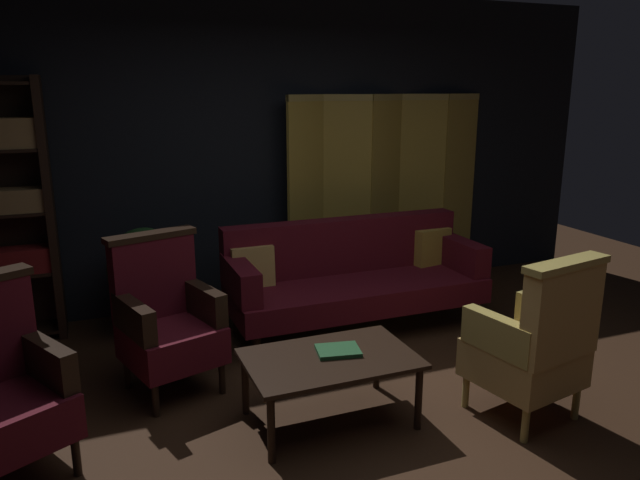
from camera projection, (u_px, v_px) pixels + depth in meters
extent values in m
plane|color=#331E11|center=(369.00, 423.00, 3.60)|extent=(10.00, 10.00, 0.00)
cube|color=black|center=(254.00, 151.00, 5.46)|extent=(7.20, 0.10, 2.80)
cube|color=#B29338|center=(306.00, 200.00, 5.55)|extent=(0.43, 0.23, 1.90)
cube|color=tan|center=(306.00, 98.00, 5.32)|extent=(0.43, 0.24, 0.06)
cube|color=#B29338|center=(347.00, 196.00, 5.73)|extent=(0.45, 0.17, 1.90)
cube|color=tan|center=(348.00, 98.00, 5.50)|extent=(0.45, 0.18, 0.06)
cube|color=#B29338|center=(385.00, 193.00, 5.91)|extent=(0.43, 0.23, 1.90)
cube|color=tan|center=(387.00, 97.00, 5.68)|extent=(0.43, 0.23, 0.06)
cube|color=#B29338|center=(421.00, 190.00, 6.08)|extent=(0.44, 0.19, 1.90)
cube|color=tan|center=(425.00, 97.00, 5.85)|extent=(0.45, 0.19, 0.06)
cube|color=#B29338|center=(458.00, 188.00, 6.22)|extent=(0.45, 0.16, 1.90)
cube|color=tan|center=(463.00, 97.00, 5.99)|extent=(0.45, 0.17, 0.06)
cube|color=black|center=(50.00, 210.00, 4.69)|extent=(0.06, 0.32, 2.05)
cube|color=black|center=(7.00, 333.00, 4.78)|extent=(0.86, 0.30, 0.02)
cylinder|color=black|center=(257.00, 348.00, 4.37)|extent=(0.07, 0.07, 0.22)
cylinder|color=black|center=(474.00, 313.00, 5.05)|extent=(0.07, 0.07, 0.22)
cylinder|color=black|center=(237.00, 320.00, 4.91)|extent=(0.07, 0.07, 0.22)
cylinder|color=black|center=(436.00, 291.00, 5.59)|extent=(0.07, 0.07, 0.22)
cube|color=#4C0F19|center=(357.00, 293.00, 4.93)|extent=(2.10, 0.76, 0.20)
cube|color=#4C0F19|center=(343.00, 245.00, 5.13)|extent=(2.10, 0.18, 0.46)
cube|color=#4C0F19|center=(240.00, 280.00, 4.52)|extent=(0.16, 0.68, 0.26)
cube|color=#4C0F19|center=(460.00, 254.00, 5.22)|extent=(0.16, 0.68, 0.26)
cube|color=tan|center=(253.00, 268.00, 4.75)|extent=(0.34, 0.13, 0.35)
cube|color=#B79338|center=(433.00, 248.00, 5.35)|extent=(0.35, 0.17, 0.34)
cylinder|color=black|center=(271.00, 429.00, 3.18)|extent=(0.04, 0.04, 0.39)
cylinder|color=black|center=(419.00, 398.00, 3.50)|extent=(0.04, 0.04, 0.39)
cylinder|color=black|center=(245.00, 384.00, 3.67)|extent=(0.04, 0.04, 0.39)
cylinder|color=black|center=(377.00, 360.00, 3.99)|extent=(0.04, 0.04, 0.39)
cube|color=black|center=(330.00, 359.00, 3.53)|extent=(1.00, 0.64, 0.03)
cylinder|color=tan|center=(515.00, 372.00, 4.00)|extent=(0.04, 0.04, 0.22)
cylinder|color=tan|center=(466.00, 391.00, 3.77)|extent=(0.04, 0.04, 0.22)
cylinder|color=tan|center=(576.00, 402.00, 3.63)|extent=(0.04, 0.04, 0.22)
cylinder|color=tan|center=(525.00, 424.00, 3.39)|extent=(0.04, 0.04, 0.22)
cube|color=tan|center=(523.00, 362.00, 3.64)|extent=(0.65, 0.65, 0.24)
cube|color=tan|center=(562.00, 314.00, 3.35)|extent=(0.57, 0.22, 0.54)
cube|color=tan|center=(567.00, 264.00, 3.28)|extent=(0.61, 0.24, 0.04)
cube|color=tan|center=(552.00, 319.00, 3.71)|extent=(0.18, 0.51, 0.22)
cube|color=tan|center=(499.00, 335.00, 3.46)|extent=(0.18, 0.51, 0.22)
cylinder|color=black|center=(156.00, 400.00, 3.66)|extent=(0.04, 0.04, 0.22)
cylinder|color=black|center=(222.00, 378.00, 3.93)|extent=(0.04, 0.04, 0.22)
cylinder|color=black|center=(127.00, 373.00, 4.00)|extent=(0.04, 0.04, 0.22)
cylinder|color=black|center=(190.00, 354.00, 4.28)|extent=(0.04, 0.04, 0.22)
cube|color=#4C0F19|center=(172.00, 343.00, 3.91)|extent=(0.70, 0.70, 0.24)
cube|color=#4C0F19|center=(153.00, 278.00, 3.99)|extent=(0.57, 0.28, 0.54)
cube|color=black|center=(150.00, 235.00, 3.92)|extent=(0.61, 0.30, 0.04)
cube|color=black|center=(134.00, 319.00, 3.71)|extent=(0.23, 0.50, 0.22)
cube|color=black|center=(203.00, 302.00, 4.00)|extent=(0.23, 0.50, 0.22)
cylinder|color=black|center=(76.00, 456.00, 3.10)|extent=(0.04, 0.04, 0.22)
cylinder|color=black|center=(35.00, 425.00, 3.38)|extent=(0.04, 0.04, 0.22)
cube|color=#4C0F19|center=(5.00, 419.00, 3.01)|extent=(0.76, 0.76, 0.24)
cube|color=black|center=(47.00, 361.00, 3.13)|extent=(0.31, 0.48, 0.22)
cylinder|color=brown|center=(149.00, 318.00, 4.88)|extent=(0.28, 0.28, 0.28)
ellipsoid|color=#193D19|center=(146.00, 270.00, 4.78)|extent=(0.59, 0.59, 0.68)
cube|color=#1E4C28|center=(338.00, 351.00, 3.58)|extent=(0.29, 0.24, 0.02)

